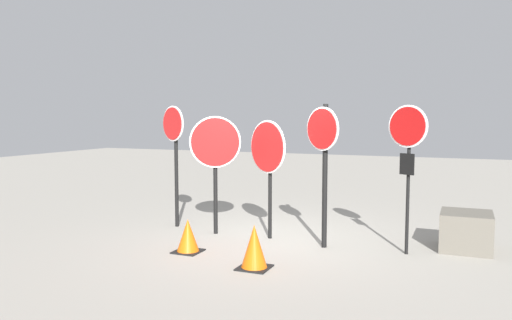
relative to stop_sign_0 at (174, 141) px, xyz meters
The scene contains 9 objects.
ground_plane 2.77m from the stop_sign_0, ahead, with size 40.00×40.00×0.00m, color gray.
stop_sign_0 is the anchor object (origin of this frame).
stop_sign_1 1.08m from the stop_sign_0, 13.71° to the right, with size 0.85×0.48×2.20m.
stop_sign_2 2.08m from the stop_sign_0, ahead, with size 0.83×0.49×2.13m.
stop_sign_3 3.16m from the stop_sign_0, ahead, with size 0.64×0.39×2.40m.
stop_sign_4 4.48m from the stop_sign_0, ahead, with size 0.62×0.29×2.38m.
traffic_cone_0 3.47m from the stop_sign_0, 37.16° to the right, with size 0.45×0.45×0.64m.
traffic_cone_1 2.42m from the stop_sign_0, 51.98° to the right, with size 0.43×0.43×0.54m.
storage_crate 5.55m from the stop_sign_0, ahead, with size 0.80×0.88×0.63m.
Camera 1 is at (3.14, -8.16, 2.20)m, focal length 35.00 mm.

